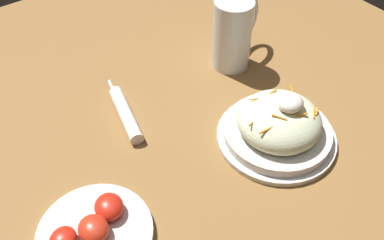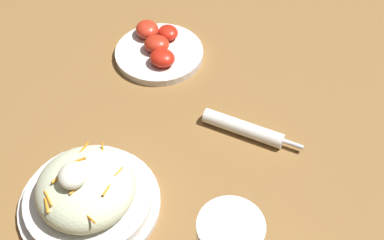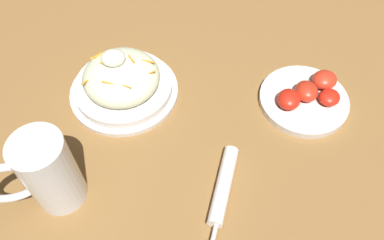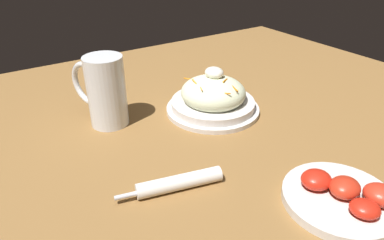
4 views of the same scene
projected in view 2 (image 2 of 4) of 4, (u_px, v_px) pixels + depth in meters
ground_plane at (149, 126)px, 0.90m from camera, size 1.43×1.43×0.00m
salad_plate at (87, 193)px, 0.76m from camera, size 0.22×0.22×0.10m
napkin_roll at (244, 128)px, 0.88m from camera, size 0.06×0.18×0.03m
tomato_plate at (159, 49)px, 1.01m from camera, size 0.18×0.18×0.05m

